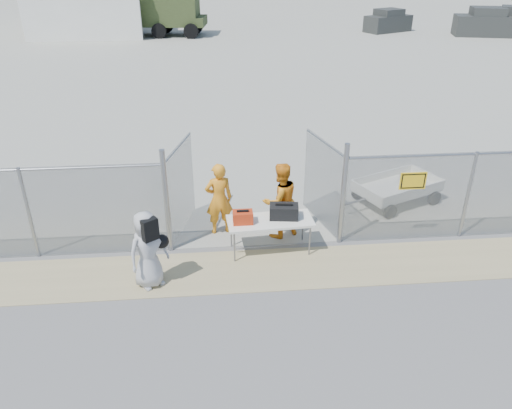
{
  "coord_description": "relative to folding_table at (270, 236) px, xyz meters",
  "views": [
    {
      "loc": [
        -0.9,
        -7.98,
        6.35
      ],
      "look_at": [
        0.0,
        2.0,
        1.1
      ],
      "focal_mm": 35.0,
      "sensor_mm": 36.0,
      "label": 1
    }
  ],
  "objects": [
    {
      "name": "ground",
      "position": [
        -0.3,
        -1.75,
        -0.41
      ],
      "size": [
        160.0,
        160.0,
        0.0
      ],
      "primitive_type": "plane",
      "color": "#5A5959"
    },
    {
      "name": "tarmac_inside",
      "position": [
        -0.3,
        40.25,
        -0.4
      ],
      "size": [
        160.0,
        80.0,
        0.01
      ],
      "primitive_type": "cube",
      "color": "gray",
      "rests_on": "ground"
    },
    {
      "name": "dirt_strip",
      "position": [
        -0.3,
        -0.75,
        -0.4
      ],
      "size": [
        44.0,
        1.6,
        0.01
      ],
      "primitive_type": "cube",
      "color": "tan",
      "rests_on": "ground"
    },
    {
      "name": "chain_link_fence",
      "position": [
        -0.3,
        0.25,
        0.69
      ],
      "size": [
        40.0,
        0.2,
        2.2
      ],
      "primitive_type": null,
      "color": "gray",
      "rests_on": "ground"
    },
    {
      "name": "folding_table",
      "position": [
        0.0,
        0.0,
        0.0
      ],
      "size": [
        1.98,
        0.94,
        0.82
      ],
      "primitive_type": null,
      "rotation": [
        0.0,
        0.0,
        0.07
      ],
      "color": "white",
      "rests_on": "ground"
    },
    {
      "name": "orange_bag",
      "position": [
        -0.62,
        -0.07,
        0.55
      ],
      "size": [
        0.45,
        0.3,
        0.28
      ],
      "primitive_type": "cube",
      "rotation": [
        0.0,
        0.0,
        0.01
      ],
      "color": "red",
      "rests_on": "folding_table"
    },
    {
      "name": "black_duffel",
      "position": [
        0.32,
        0.08,
        0.57
      ],
      "size": [
        0.69,
        0.46,
        0.31
      ],
      "primitive_type": "cube",
      "rotation": [
        0.0,
        0.0,
        -0.13
      ],
      "color": "black",
      "rests_on": "folding_table"
    },
    {
      "name": "security_worker_left",
      "position": [
        -1.13,
        0.96,
        0.51
      ],
      "size": [
        0.74,
        0.56,
        1.83
      ],
      "primitive_type": "imported",
      "rotation": [
        0.0,
        0.0,
        3.33
      ],
      "color": "orange",
      "rests_on": "ground"
    },
    {
      "name": "security_worker_right",
      "position": [
        0.32,
        0.7,
        0.53
      ],
      "size": [
        1.13,
        1.02,
        1.89
      ],
      "primitive_type": "imported",
      "rotation": [
        0.0,
        0.0,
        3.55
      ],
      "color": "orange",
      "rests_on": "ground"
    },
    {
      "name": "visitor",
      "position": [
        -2.62,
        -1.05,
        0.44
      ],
      "size": [
        0.99,
        0.92,
        1.7
      ],
      "primitive_type": "imported",
      "rotation": [
        0.0,
        0.0,
        0.61
      ],
      "color": "#AAAAAA",
      "rests_on": "ground"
    },
    {
      "name": "utility_trailer",
      "position": [
        3.75,
        2.16,
        -0.06
      ],
      "size": [
        3.28,
        2.56,
        0.71
      ],
      "primitive_type": null,
      "rotation": [
        0.0,
        0.0,
        0.42
      ],
      "color": "white",
      "rests_on": "ground"
    },
    {
      "name": "military_truck",
      "position": [
        -4.99,
        31.35,
        1.29
      ],
      "size": [
        7.42,
        3.52,
        3.41
      ],
      "primitive_type": null,
      "rotation": [
        0.0,
        0.0,
        -0.13
      ],
      "color": "#374520",
      "rests_on": "ground"
    },
    {
      "name": "parked_vehicle_near",
      "position": [
        13.23,
        31.62,
        0.45
      ],
      "size": [
        4.15,
        3.19,
        1.71
      ],
      "primitive_type": null,
      "rotation": [
        0.0,
        0.0,
        0.45
      ],
      "color": "#313331",
      "rests_on": "ground"
    },
    {
      "name": "parked_vehicle_far",
      "position": [
        20.01,
        28.91,
        0.62
      ],
      "size": [
        4.9,
        3.1,
        2.05
      ],
      "primitive_type": null,
      "rotation": [
        0.0,
        0.0,
        -0.25
      ],
      "color": "#313331",
      "rests_on": "ground"
    }
  ]
}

